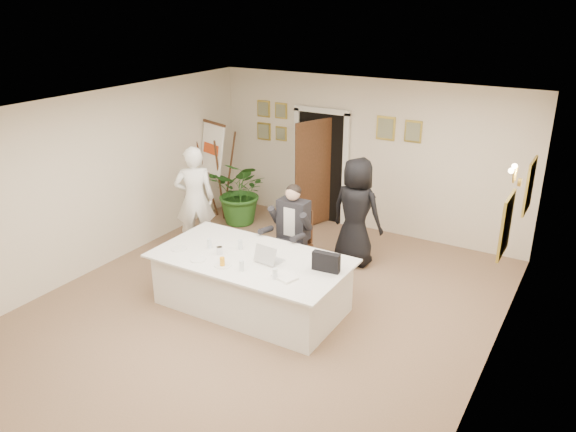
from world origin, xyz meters
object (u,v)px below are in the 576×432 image
at_px(flip_chart, 218,176).
at_px(standing_woman, 356,212).
at_px(standing_man, 195,199).
at_px(conference_table, 251,282).
at_px(laptop_bag, 326,262).
at_px(seated_man, 292,231).
at_px(potted_palm, 242,191).
at_px(oj_glass, 222,262).
at_px(laptop, 270,251).
at_px(steel_jug, 219,251).
at_px(paper_stack, 285,277).

height_order(flip_chart, standing_woman, flip_chart).
bearing_deg(standing_man, standing_woman, 158.62).
height_order(conference_table, laptop_bag, laptop_bag).
relative_size(seated_man, standing_man, 0.82).
height_order(potted_palm, oj_glass, potted_palm).
bearing_deg(laptop, standing_man, 158.85).
distance_m(seated_man, laptop_bag, 1.46).
height_order(seated_man, flip_chart, flip_chart).
bearing_deg(steel_jug, standing_woman, 63.51).
bearing_deg(oj_glass, steel_jug, 132.64).
bearing_deg(laptop_bag, paper_stack, -134.25).
distance_m(standing_woman, potted_palm, 2.65).
height_order(standing_woman, potted_palm, standing_woman).
relative_size(potted_palm, oj_glass, 9.86).
relative_size(standing_woman, steel_jug, 16.24).
bearing_deg(laptop_bag, potted_palm, 136.34).
bearing_deg(laptop, laptop_bag, 14.14).
distance_m(flip_chart, paper_stack, 4.24).
distance_m(conference_table, potted_palm, 3.20).
height_order(laptop_bag, oj_glass, laptop_bag).
relative_size(flip_chart, potted_palm, 1.47).
height_order(conference_table, paper_stack, paper_stack).
xyz_separation_m(flip_chart, steel_jug, (2.04, -2.66, -0.04)).
bearing_deg(seated_man, conference_table, -98.81).
relative_size(standing_woman, oj_glass, 13.74).
xyz_separation_m(flip_chart, potted_palm, (0.54, 0.02, -0.23)).
bearing_deg(conference_table, steel_jug, -161.61).
xyz_separation_m(flip_chart, standing_man, (0.55, -1.37, 0.04)).
bearing_deg(standing_man, paper_stack, 110.89).
xyz_separation_m(seated_man, oj_glass, (-0.16, -1.55, 0.09)).
bearing_deg(flip_chart, paper_stack, -41.39).
xyz_separation_m(seated_man, potted_palm, (-1.92, 1.41, -0.11)).
bearing_deg(seated_man, standing_man, 170.41).
relative_size(flip_chart, laptop, 5.27).
xyz_separation_m(conference_table, laptop_bag, (1.07, 0.16, 0.51)).
height_order(potted_palm, paper_stack, potted_palm).
height_order(laptop, laptop_bag, laptop).
distance_m(flip_chart, laptop_bag, 4.25).
bearing_deg(conference_table, flip_chart, 134.43).
bearing_deg(standing_man, seated_man, 138.92).
bearing_deg(oj_glass, potted_palm, 120.72).
bearing_deg(oj_glass, conference_table, 68.90).
height_order(laptop, paper_stack, laptop).
height_order(laptop_bag, paper_stack, laptop_bag).
bearing_deg(conference_table, oj_glass, -111.10).
distance_m(seated_man, standing_man, 1.92).
bearing_deg(standing_man, potted_palm, -130.03).
relative_size(paper_stack, oj_glass, 2.34).
bearing_deg(paper_stack, seated_man, 116.95).
xyz_separation_m(standing_woman, oj_glass, (-0.82, -2.46, -0.05)).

